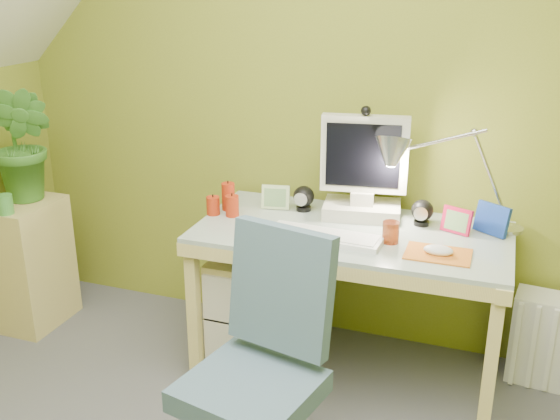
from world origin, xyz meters
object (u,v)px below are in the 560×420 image
(monitor, at_px, (364,163))
(task_chair, at_px, (250,389))
(side_ledge, at_px, (33,264))
(desk, at_px, (349,304))
(desk_lamp, at_px, (472,155))
(potted_plant, at_px, (24,144))

(monitor, bearing_deg, task_chair, -106.70)
(side_ledge, xyz_separation_m, task_chair, (1.51, -0.74, 0.10))
(monitor, bearing_deg, desk, -99.30)
(monitor, height_order, side_ledge, monitor)
(desk_lamp, relative_size, task_chair, 0.75)
(monitor, relative_size, potted_plant, 0.86)
(side_ledge, height_order, potted_plant, potted_plant)
(task_chair, bearing_deg, desk_lamp, 72.54)
(desk, bearing_deg, monitor, 89.20)
(potted_plant, bearing_deg, desk, 1.74)
(monitor, bearing_deg, side_ledge, -179.64)
(desk_lamp, bearing_deg, desk, -148.30)
(potted_plant, bearing_deg, monitor, 7.96)
(desk, relative_size, potted_plant, 2.28)
(desk, xyz_separation_m, side_ledge, (-1.64, -0.10, -0.02))
(desk_lamp, bearing_deg, potted_plant, -163.83)
(monitor, relative_size, side_ledge, 0.75)
(task_chair, bearing_deg, potted_plant, 164.77)
(side_ledge, relative_size, potted_plant, 1.14)
(desk, distance_m, potted_plant, 1.75)
(desk, distance_m, task_chair, 0.85)
(side_ledge, height_order, task_chair, task_chair)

